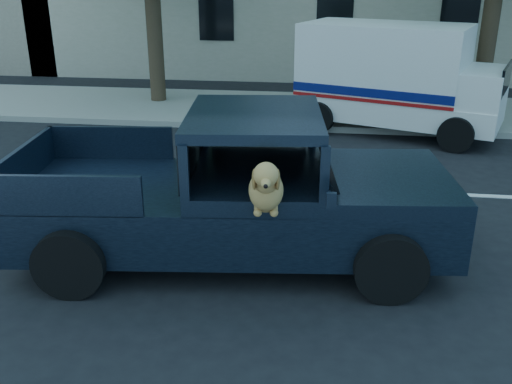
% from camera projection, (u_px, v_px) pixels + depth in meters
% --- Properties ---
extents(ground, '(120.00, 120.00, 0.00)m').
position_uv_depth(ground, '(246.00, 279.00, 7.41)').
color(ground, black).
rests_on(ground, ground).
extents(far_sidewalk, '(60.00, 4.00, 0.15)m').
position_uv_depth(far_sidewalk, '(294.00, 110.00, 15.86)').
color(far_sidewalk, gray).
rests_on(far_sidewalk, ground).
extents(lane_stripes, '(21.60, 0.14, 0.01)m').
position_uv_depth(lane_stripes, '(383.00, 191.00, 10.30)').
color(lane_stripes, silver).
rests_on(lane_stripes, ground).
extents(pickup_truck, '(5.93, 3.13, 2.05)m').
position_uv_depth(pickup_truck, '(228.00, 210.00, 7.78)').
color(pickup_truck, black).
rests_on(pickup_truck, ground).
extents(mail_truck, '(5.10, 3.63, 2.55)m').
position_uv_depth(mail_truck, '(395.00, 86.00, 13.68)').
color(mail_truck, silver).
rests_on(mail_truck, ground).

